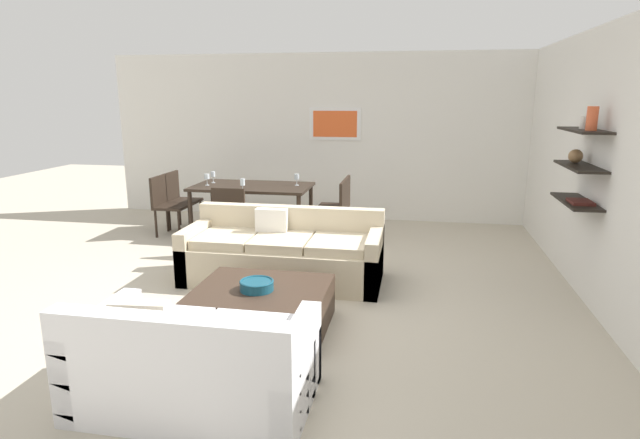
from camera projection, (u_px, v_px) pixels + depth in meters
name	position (u px, v px, depth m)	size (l,w,h in m)	color
ground_plane	(288.00, 291.00, 5.56)	(18.00, 18.00, 0.00)	#BCB29E
back_wall_unit	(357.00, 138.00, 8.57)	(8.40, 0.09, 2.70)	silver
right_wall_shelf_unit	(592.00, 164.00, 5.28)	(0.34, 8.20, 2.70)	silver
sofa_beige	(284.00, 255.00, 5.84)	(2.18, 0.90, 0.78)	beige
loveseat_white	(194.00, 365.00, 3.45)	(1.53, 0.90, 0.78)	white
coffee_table	(262.00, 308.00, 4.63)	(1.16, 0.98, 0.38)	#38281E
decorative_bowl	(257.00, 285.00, 4.53)	(0.30, 0.30, 0.09)	navy
dining_table	(252.00, 190.00, 7.64)	(1.70, 0.95, 0.75)	black
dining_chair_foot	(232.00, 215.00, 6.83)	(0.44, 0.44, 0.88)	black
dining_chair_left_far	(179.00, 196.00, 8.10)	(0.44, 0.44, 0.88)	black
dining_chair_right_near	(335.00, 208.00, 7.25)	(0.44, 0.44, 0.88)	black
dining_chair_left_near	(166.00, 202.00, 7.70)	(0.44, 0.44, 0.88)	black
dining_chair_right_far	(339.00, 202.00, 7.66)	(0.44, 0.44, 0.88)	black
wine_glass_right_far	(297.00, 177.00, 7.59)	(0.07, 0.07, 0.17)	silver
wine_glass_left_near	(207.00, 177.00, 7.59)	(0.07, 0.07, 0.17)	silver
wine_glass_left_far	(213.00, 175.00, 7.82)	(0.06, 0.06, 0.17)	silver
wine_glass_foot	(243.00, 183.00, 7.20)	(0.07, 0.07, 0.16)	silver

